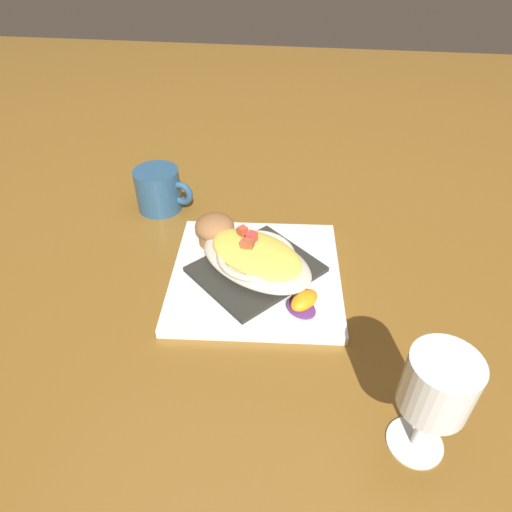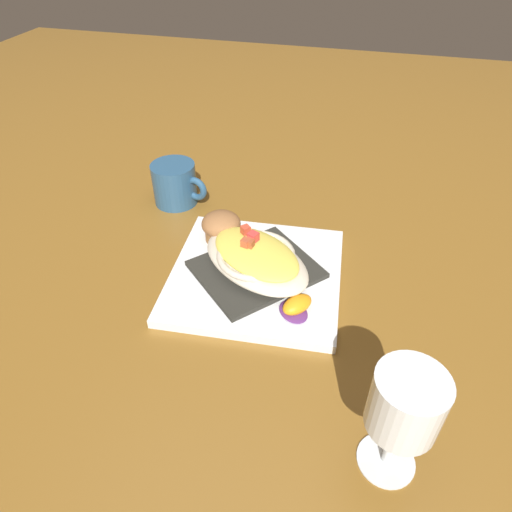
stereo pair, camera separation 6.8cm
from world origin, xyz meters
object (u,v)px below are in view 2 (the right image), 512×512
(square_plate, at_px, (256,275))
(stemmed_glass, at_px, (405,408))
(orange_garnish, at_px, (296,306))
(coffee_mug, at_px, (175,185))
(gratin_dish, at_px, (256,257))
(muffin, at_px, (221,227))

(square_plate, height_order, stemmed_glass, stemmed_glass)
(orange_garnish, bearing_deg, coffee_mug, 49.09)
(gratin_dish, bearing_deg, square_plate, -130.41)
(square_plate, height_order, muffin, muffin)
(gratin_dish, relative_size, orange_garnish, 3.39)
(gratin_dish, height_order, stemmed_glass, stemmed_glass)
(muffin, height_order, orange_garnish, muffin)
(square_plate, xyz_separation_m, orange_garnish, (-0.07, -0.07, 0.02))
(coffee_mug, bearing_deg, stemmed_glass, -135.60)
(orange_garnish, relative_size, coffee_mug, 0.58)
(orange_garnish, bearing_deg, muffin, 49.00)
(orange_garnish, distance_m, coffee_mug, 0.37)
(square_plate, distance_m, coffee_mug, 0.27)
(orange_garnish, bearing_deg, gratin_dish, 48.41)
(square_plate, relative_size, coffee_mug, 2.31)
(stemmed_glass, bearing_deg, square_plate, 40.27)
(gratin_dish, xyz_separation_m, muffin, (0.06, 0.08, -0.00))
(muffin, bearing_deg, gratin_dish, -130.40)
(orange_garnish, distance_m, stemmed_glass, 0.23)
(square_plate, relative_size, orange_garnish, 3.95)
(coffee_mug, bearing_deg, muffin, -130.80)
(muffin, bearing_deg, square_plate, -130.40)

